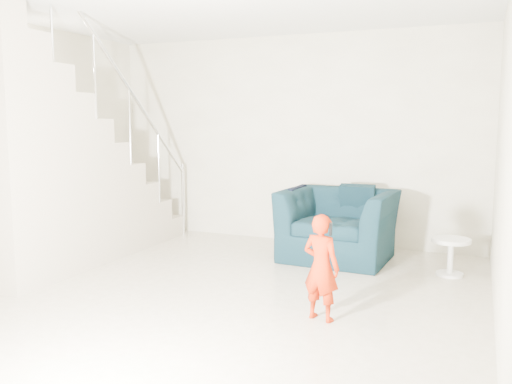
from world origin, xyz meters
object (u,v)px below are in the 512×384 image
(toddler, at_px, (321,267))
(staircase, at_px, (53,181))
(armchair, at_px, (338,225))
(side_table, at_px, (451,251))

(toddler, xyz_separation_m, staircase, (-3.19, 0.51, 0.51))
(toddler, bearing_deg, armchair, -65.40)
(armchair, bearing_deg, toddler, -76.53)
(side_table, bearing_deg, armchair, 169.04)
(side_table, distance_m, staircase, 4.33)
(side_table, xyz_separation_m, staircase, (-4.10, -1.22, 0.68))
(staircase, bearing_deg, toddler, -9.01)
(toddler, height_order, staircase, staircase)
(toddler, bearing_deg, staircase, 5.52)
(armchair, relative_size, toddler, 1.42)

